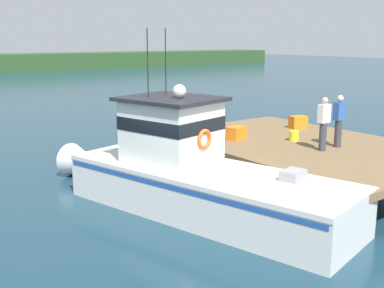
{
  "coord_description": "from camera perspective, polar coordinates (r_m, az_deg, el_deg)",
  "views": [
    {
      "loc": [
        -7.1,
        -10.23,
        4.51
      ],
      "look_at": [
        1.2,
        1.21,
        1.4
      ],
      "focal_mm": 44.66,
      "sensor_mm": 36.0,
      "label": 1
    }
  ],
  "objects": [
    {
      "name": "bait_bucket",
      "position": [
        16.23,
        12.09,
        0.97
      ],
      "size": [
        0.32,
        0.32,
        0.34
      ],
      "primitive_type": "cylinder",
      "color": "yellow",
      "rests_on": "dock"
    },
    {
      "name": "crate_single_far",
      "position": [
        18.55,
        12.55,
        2.56
      ],
      "size": [
        0.7,
        0.59,
        0.47
      ],
      "primitive_type": "cube",
      "rotation": [
        0.0,
        0.0,
        -0.28
      ],
      "color": "orange",
      "rests_on": "dock"
    },
    {
      "name": "ground_plane",
      "position": [
        13.25,
        -1.14,
        -7.5
      ],
      "size": [
        200.0,
        200.0,
        0.0
      ],
      "primitive_type": "plane",
      "color": "#193847"
    },
    {
      "name": "dock",
      "position": [
        16.07,
        13.03,
        -0.27
      ],
      "size": [
        6.0,
        9.0,
        1.2
      ],
      "color": "#4C3D2D",
      "rests_on": "ground"
    },
    {
      "name": "main_fishing_boat",
      "position": [
        12.78,
        -0.32,
        -3.5
      ],
      "size": [
        4.48,
        9.94,
        4.8
      ],
      "color": "silver",
      "rests_on": "ground"
    },
    {
      "name": "crate_stack_near_edge",
      "position": [
        16.11,
        5.29,
        1.3
      ],
      "size": [
        0.68,
        0.56,
        0.44
      ],
      "primitive_type": "cube",
      "rotation": [
        0.0,
        0.0,
        0.21
      ],
      "color": "orange",
      "rests_on": "dock"
    },
    {
      "name": "deckhand_further_back",
      "position": [
        14.87,
        15.44,
        2.46
      ],
      "size": [
        0.36,
        0.22,
        1.63
      ],
      "color": "#383842",
      "rests_on": "dock"
    },
    {
      "name": "deckhand_by_the_boat",
      "position": [
        15.51,
        17.14,
        2.76
      ],
      "size": [
        0.36,
        0.22,
        1.63
      ],
      "color": "#383842",
      "rests_on": "dock"
    }
  ]
}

